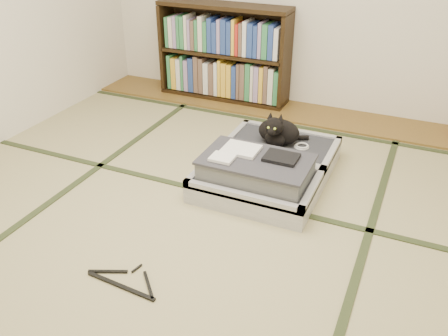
% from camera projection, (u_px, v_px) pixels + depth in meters
% --- Properties ---
extents(floor, '(4.50, 4.50, 0.00)m').
position_uv_depth(floor, '(194.00, 227.00, 2.92)').
color(floor, tan).
rests_on(floor, ground).
extents(wood_strip, '(4.00, 0.50, 0.02)m').
position_uv_depth(wood_strip, '(290.00, 111.00, 4.51)').
color(wood_strip, brown).
rests_on(wood_strip, ground).
extents(tatami_borders, '(4.00, 4.50, 0.01)m').
position_uv_depth(tatami_borders, '(226.00, 188.00, 3.31)').
color(tatami_borders, '#2D381E').
rests_on(tatami_borders, ground).
extents(bookcase, '(1.29, 0.30, 0.92)m').
position_uv_depth(bookcase, '(224.00, 55.00, 4.60)').
color(bookcase, black).
rests_on(bookcase, wood_strip).
extents(suitcase, '(0.81, 1.08, 0.32)m').
position_uv_depth(suitcase, '(266.00, 167.00, 3.35)').
color(suitcase, silver).
rests_on(suitcase, floor).
extents(cat, '(0.36, 0.36, 0.29)m').
position_uv_depth(cat, '(278.00, 132.00, 3.51)').
color(cat, black).
rests_on(cat, suitcase).
extents(cable_coil, '(0.11, 0.11, 0.03)m').
position_uv_depth(cable_coil, '(302.00, 146.00, 3.51)').
color(cable_coil, white).
rests_on(cable_coil, suitcase).
extents(hanger, '(0.44, 0.21, 0.01)m').
position_uv_depth(hanger, '(125.00, 282.00, 2.49)').
color(hanger, black).
rests_on(hanger, floor).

